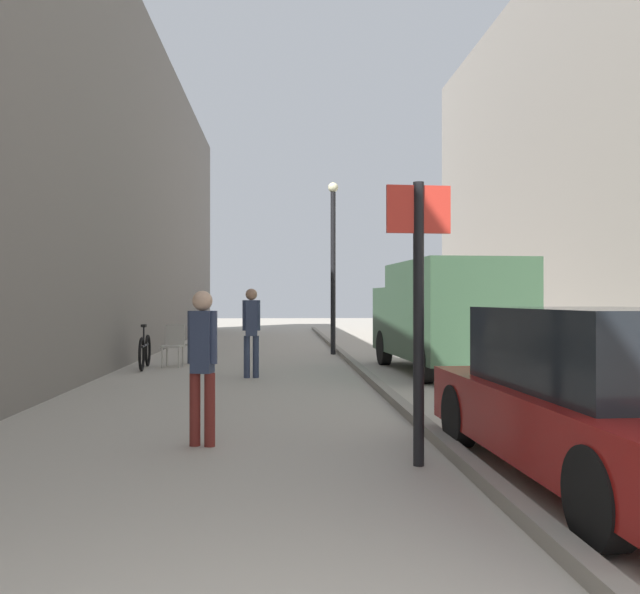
# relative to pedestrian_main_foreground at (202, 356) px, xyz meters

# --- Properties ---
(ground_plane) EXTENTS (80.00, 80.00, 0.00)m
(ground_plane) POSITION_rel_pedestrian_main_foreground_xyz_m (0.90, 6.85, -0.93)
(ground_plane) COLOR #A8A093
(building_facade_left) EXTENTS (2.11, 40.00, 9.14)m
(building_facade_left) POSITION_rel_pedestrian_main_foreground_xyz_m (-3.75, 6.85, 3.64)
(building_facade_left) COLOR slate
(building_facade_left) RESTS_ON ground_plane
(kerb_strip) EXTENTS (0.16, 40.00, 0.12)m
(kerb_strip) POSITION_rel_pedestrian_main_foreground_xyz_m (2.48, 6.85, -0.87)
(kerb_strip) COLOR gray
(kerb_strip) RESTS_ON ground_plane
(pedestrian_main_foreground) EXTENTS (0.31, 0.22, 1.61)m
(pedestrian_main_foreground) POSITION_rel_pedestrian_main_foreground_xyz_m (0.00, 0.00, 0.00)
(pedestrian_main_foreground) COLOR maroon
(pedestrian_main_foreground) RESTS_ON ground_plane
(pedestrian_mid_block) EXTENTS (0.34, 0.23, 1.73)m
(pedestrian_mid_block) POSITION_rel_pedestrian_main_foreground_xyz_m (0.25, 6.03, 0.07)
(pedestrian_mid_block) COLOR #2D3851
(pedestrian_mid_block) RESTS_ON ground_plane
(delivery_van) EXTENTS (2.32, 5.09, 2.27)m
(delivery_van) POSITION_rel_pedestrian_main_foreground_xyz_m (4.24, 6.68, 0.30)
(delivery_van) COLOR #335138
(delivery_van) RESTS_ON ground_plane
(parked_car) EXTENTS (1.95, 4.26, 1.45)m
(parked_car) POSITION_rel_pedestrian_main_foreground_xyz_m (3.51, -1.61, -0.22)
(parked_car) COLOR maroon
(parked_car) RESTS_ON ground_plane
(street_sign_post) EXTENTS (0.60, 0.10, 2.60)m
(street_sign_post) POSITION_rel_pedestrian_main_foreground_xyz_m (2.07, -0.94, 0.61)
(street_sign_post) COLOR black
(street_sign_post) RESTS_ON ground_plane
(lamp_post) EXTENTS (0.28, 0.28, 4.76)m
(lamp_post) POSITION_rel_pedestrian_main_foreground_xyz_m (2.27, 11.44, 1.79)
(lamp_post) COLOR black
(lamp_post) RESTS_ON ground_plane
(bicycle_leaning) EXTENTS (0.19, 1.77, 0.98)m
(bicycle_leaning) POSITION_rel_pedestrian_main_foreground_xyz_m (-2.15, 7.87, -0.55)
(bicycle_leaning) COLOR black
(bicycle_leaning) RESTS_ON ground_plane
(cafe_chair_near_window) EXTENTS (0.55, 0.55, 0.94)m
(cafe_chair_near_window) POSITION_rel_pedestrian_main_foreground_xyz_m (-1.13, 8.80, -0.39)
(cafe_chair_near_window) COLOR #B7B2A8
(cafe_chair_near_window) RESTS_ON ground_plane
(cafe_chair_by_doorway) EXTENTS (0.49, 0.49, 0.94)m
(cafe_chair_by_doorway) POSITION_rel_pedestrian_main_foreground_xyz_m (-1.59, 8.25, -0.39)
(cafe_chair_by_doorway) COLOR #B7B2A8
(cafe_chair_by_doorway) RESTS_ON ground_plane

